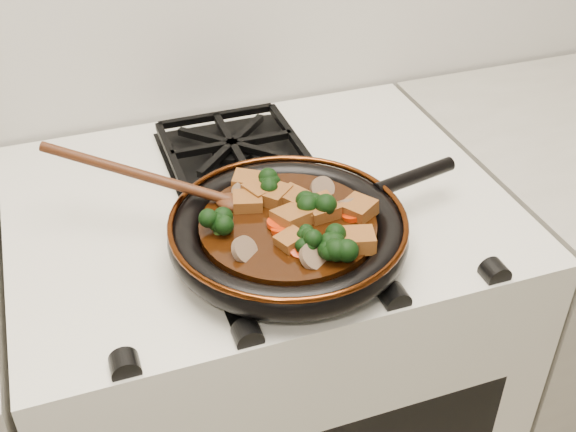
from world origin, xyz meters
name	(u,v)px	position (x,y,z in m)	size (l,w,h in m)	color
stove	(263,390)	(0.00, 1.69, 0.45)	(0.76, 0.60, 0.90)	beige
burner_grate_front	(287,246)	(0.00, 1.55, 0.91)	(0.23, 0.23, 0.03)	black
burner_grate_back	(232,148)	(0.00, 1.83, 0.91)	(0.23, 0.23, 0.03)	black
skillet	(289,231)	(0.00, 1.54, 0.94)	(0.45, 0.33, 0.05)	black
braising_sauce	(288,228)	(0.00, 1.54, 0.95)	(0.24, 0.24, 0.02)	black
tofu_cube_0	(291,219)	(0.00, 1.54, 0.97)	(0.04, 0.04, 0.02)	brown
tofu_cube_1	(291,241)	(-0.01, 1.50, 0.97)	(0.03, 0.03, 0.02)	brown
tofu_cube_2	(248,202)	(-0.04, 1.60, 0.97)	(0.04, 0.04, 0.02)	brown
tofu_cube_3	(261,192)	(-0.02, 1.61, 0.97)	(0.04, 0.04, 0.02)	brown
tofu_cube_4	(357,240)	(0.07, 1.47, 0.97)	(0.04, 0.04, 0.02)	brown
tofu_cube_5	(248,183)	(-0.03, 1.64, 0.97)	(0.04, 0.04, 0.02)	brown
tofu_cube_6	(358,209)	(0.10, 1.53, 0.97)	(0.04, 0.04, 0.02)	brown
tofu_cube_7	(273,195)	(0.00, 1.60, 0.97)	(0.04, 0.04, 0.02)	brown
tofu_cube_8	(321,209)	(0.05, 1.55, 0.97)	(0.04, 0.05, 0.02)	brown
tofu_cube_9	(311,213)	(0.03, 1.54, 0.97)	(0.03, 0.04, 0.02)	brown
tofu_cube_10	(356,241)	(0.07, 1.47, 0.97)	(0.04, 0.03, 0.02)	brown
tofu_cube_11	(293,198)	(0.02, 1.59, 0.97)	(0.04, 0.04, 0.02)	brown
broccoli_floret_0	(218,225)	(-0.10, 1.55, 0.97)	(0.06, 0.06, 0.06)	black
broccoli_floret_1	(313,207)	(0.04, 1.55, 0.97)	(0.06, 0.06, 0.05)	black
broccoli_floret_2	(303,243)	(0.00, 1.48, 0.97)	(0.05, 0.05, 0.05)	black
broccoli_floret_3	(337,245)	(0.04, 1.47, 0.97)	(0.06, 0.06, 0.05)	black
broccoli_floret_4	(272,187)	(0.00, 1.62, 0.97)	(0.06, 0.06, 0.05)	black
broccoli_floret_5	(338,253)	(0.03, 1.45, 0.97)	(0.06, 0.06, 0.05)	black
carrot_coin_0	(301,249)	(-0.01, 1.48, 0.96)	(0.03, 0.03, 0.01)	red
carrot_coin_1	(277,223)	(-0.02, 1.54, 0.96)	(0.03, 0.03, 0.01)	red
carrot_coin_2	(359,235)	(0.08, 1.48, 0.96)	(0.03, 0.03, 0.01)	red
carrot_coin_3	(281,229)	(-0.02, 1.53, 0.96)	(0.03, 0.03, 0.01)	red
carrot_coin_4	(353,214)	(0.09, 1.53, 0.96)	(0.03, 0.03, 0.01)	red
mushroom_slice_0	(346,204)	(0.09, 1.55, 0.97)	(0.03, 0.03, 0.01)	brown
mushroom_slice_1	(243,193)	(-0.04, 1.62, 0.97)	(0.03, 0.03, 0.01)	brown
mushroom_slice_2	(322,188)	(0.07, 1.60, 0.97)	(0.03, 0.03, 0.01)	brown
mushroom_slice_3	(313,257)	(0.00, 1.46, 0.97)	(0.04, 0.04, 0.01)	brown
mushroom_slice_4	(245,250)	(-0.08, 1.50, 0.97)	(0.04, 0.04, 0.01)	brown
wooden_spoon	(176,185)	(-0.13, 1.65, 0.98)	(0.17, 0.11, 0.29)	#401E0D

